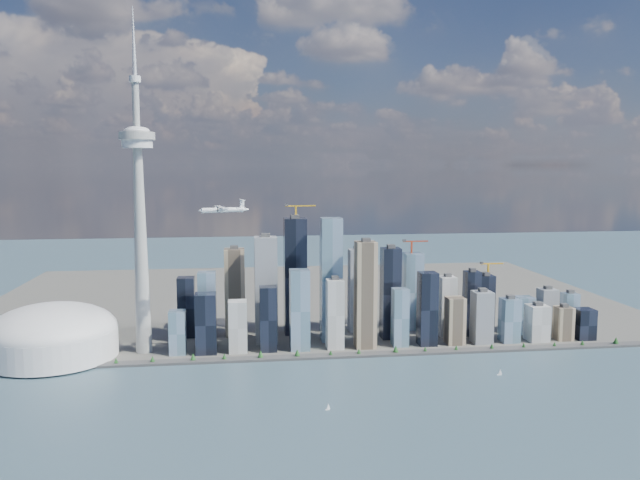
{
  "coord_description": "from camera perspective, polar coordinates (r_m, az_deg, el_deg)",
  "views": [
    {
      "loc": [
        -139.63,
        -718.27,
        308.86
      ],
      "look_at": [
        -13.71,
        260.0,
        190.37
      ],
      "focal_mm": 35.0,
      "sensor_mm": 36.0,
      "label": 1
    }
  ],
  "objects": [
    {
      "name": "seawall",
      "position": [
        1025.28,
        0.85,
        -10.57
      ],
      "size": [
        1100.0,
        22.0,
        4.0
      ],
      "primitive_type": "cube",
      "color": "#383838",
      "rests_on": "ground"
    },
    {
      "name": "ground",
      "position": [
        794.23,
        3.51,
        -16.05
      ],
      "size": [
        4000.0,
        4000.0,
        0.0
      ],
      "primitive_type": "plane",
      "color": "#334B5A",
      "rests_on": "ground"
    },
    {
      "name": "sailboat_east",
      "position": [
        979.83,
        16.12,
        -11.59
      ],
      "size": [
        7.71,
        2.59,
        10.67
      ],
      "rotation": [
        0.0,
        0.0,
        -0.09
      ],
      "color": "silver",
      "rests_on": "ground"
    },
    {
      "name": "dome_stadium",
      "position": [
        1095.3,
        -23.23,
        -7.96
      ],
      "size": [
        200.0,
        200.0,
        86.0
      ],
      "color": "silver",
      "rests_on": "land"
    },
    {
      "name": "airplane",
      "position": [
        944.11,
        -8.82,
        2.79
      ],
      "size": [
        75.95,
        67.64,
        18.68
      ],
      "rotation": [
        0.0,
        0.0,
        0.24
      ],
      "color": "white",
      "rests_on": "ground"
    },
    {
      "name": "land",
      "position": [
        1457.89,
        -1.68,
        -5.32
      ],
      "size": [
        1400.0,
        900.0,
        3.0
      ],
      "primitive_type": "cube",
      "color": "#4C4C47",
      "rests_on": "ground"
    },
    {
      "name": "needle_tower",
      "position": [
        1043.26,
        -16.18,
        2.57
      ],
      "size": [
        56.0,
        56.0,
        550.5
      ],
      "color": "#9C9D97",
      "rests_on": "land"
    },
    {
      "name": "sailboat_west",
      "position": [
        819.49,
        0.74,
        -15.07
      ],
      "size": [
        6.53,
        3.21,
        9.08
      ],
      "rotation": [
        0.0,
        0.0,
        0.27
      ],
      "color": "silver",
      "rests_on": "ground"
    },
    {
      "name": "skyscraper_cluster",
      "position": [
        1099.29,
        3.3,
        -5.54
      ],
      "size": [
        736.0,
        142.0,
        237.37
      ],
      "color": "black",
      "rests_on": "land"
    },
    {
      "name": "shoreline_trees",
      "position": [
        1023.27,
        0.85,
        -10.2
      ],
      "size": [
        960.53,
        7.2,
        8.8
      ],
      "color": "#3F2D1E",
      "rests_on": "seawall"
    }
  ]
}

